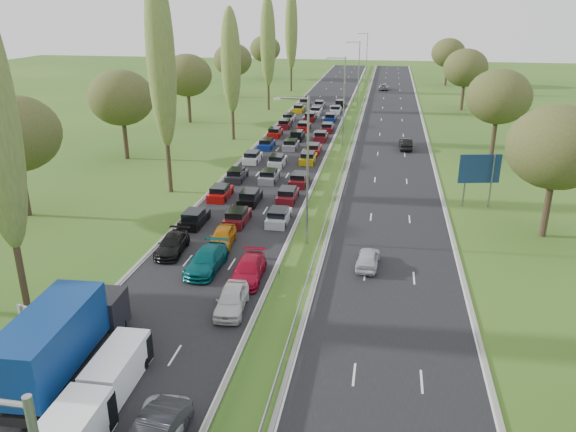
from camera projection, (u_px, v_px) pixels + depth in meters
The scene contains 22 objects.
ground at pixel (344, 142), 80.32m from camera, with size 260.00×260.00×0.00m, color #2B571B.
near_carriageway at pixel (300, 136), 83.72m from camera, with size 10.50×215.00×0.04m, color black.
far_carriageway at pixel (391, 140), 81.52m from camera, with size 10.50×215.00×0.04m, color black.
central_reservation at pixel (345, 135), 82.43m from camera, with size 2.36×215.00×0.32m.
lamp_columns at pixel (344, 102), 76.36m from camera, with size 0.18×140.18×12.00m.
poplar_row at pixel (206, 58), 67.65m from camera, with size 2.80×127.80×22.44m.
woodland_left at pixel (108, 102), 65.91m from camera, with size 8.00×166.00×11.10m.
woodland_right at pixel (512, 108), 62.15m from camera, with size 8.00×153.00×11.10m.
traffic_queue_fill at pixel (294, 141), 78.81m from camera, with size 9.09×68.71×0.80m.
near_car_2 at pixel (96, 322), 33.40m from camera, with size 2.23×4.83×1.34m, color silver.
near_car_3 at pixel (172, 244), 44.19m from camera, with size 1.94×4.77×1.38m, color black.
near_car_7 at pixel (206, 260), 41.26m from camera, with size 2.16×5.30×1.54m, color #054F53.
near_car_8 at pixel (223, 237), 45.49m from camera, with size 1.76×4.36×1.49m, color #B46A0C.
near_car_11 at pixel (249, 270), 39.85m from camera, with size 2.04×5.02×1.46m, color maroon.
near_car_12 at pixel (232, 300), 35.74m from camera, with size 1.79×4.45×1.52m, color silver.
far_car_0 at pixel (368, 258), 41.77m from camera, with size 1.61×4.00×1.36m, color #B3B8BD.
far_car_1 at pixel (406, 144), 76.06m from camera, with size 1.57×4.51×1.48m, color black.
far_car_2 at pixel (384, 87), 129.63m from camera, with size 2.17×4.70×1.30m, color gray.
blue_lorry at pixel (62, 339), 29.08m from camera, with size 2.71×9.77×4.13m.
white_van_rear at pixel (119, 366), 28.85m from camera, with size 1.86×4.74×1.91m.
info_sign at pixel (29, 318), 32.54m from camera, with size 1.48×0.44×2.10m.
direction_sign at pixel (480, 171), 53.36m from camera, with size 3.93×0.94×5.20m.
Camera 1 is at (10.36, 0.91, 18.36)m, focal length 35.00 mm.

